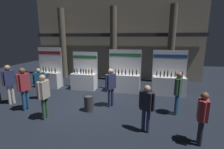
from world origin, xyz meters
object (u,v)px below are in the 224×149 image
object	(u,v)px
exhibitor_booth_1	(84,80)
exhibitor_booth_2	(124,81)
visitor_3	(147,105)
visitor_5	(24,85)
exhibitor_booth_0	(49,78)
visitor_8	(39,81)
visitor_6	(178,90)
visitor_7	(111,84)
visitor_1	(9,81)
visitor_4	(44,93)
visitor_2	(202,114)
trash_bin	(89,103)
exhibitor_booth_3	(169,84)

from	to	relation	value
exhibitor_booth_1	exhibitor_booth_2	world-z (taller)	exhibitor_booth_2
visitor_3	visitor_5	size ratio (longest dim) A/B	0.86
exhibitor_booth_0	exhibitor_booth_1	distance (m)	2.29
exhibitor_booth_0	visitor_8	distance (m)	2.17
exhibitor_booth_0	visitor_6	world-z (taller)	exhibitor_booth_0
visitor_5	exhibitor_booth_1	bearing A→B (deg)	-5.52
visitor_6	visitor_7	world-z (taller)	visitor_6
exhibitor_booth_2	visitor_1	bearing A→B (deg)	-149.31
visitor_3	visitor_4	bearing A→B (deg)	27.39
exhibitor_booth_0	visitor_2	world-z (taller)	exhibitor_booth_0
visitor_3	visitor_4	size ratio (longest dim) A/B	0.92
visitor_2	visitor_8	bearing A→B (deg)	81.39
visitor_2	exhibitor_booth_0	bearing A→B (deg)	70.37
trash_bin	visitor_5	world-z (taller)	visitor_5
visitor_1	visitor_8	world-z (taller)	visitor_1
trash_bin	visitor_8	world-z (taller)	visitor_8
exhibitor_booth_2	visitor_1	world-z (taller)	exhibitor_booth_2
visitor_6	exhibitor_booth_1	bearing A→B (deg)	86.21
exhibitor_booth_3	visitor_1	world-z (taller)	exhibitor_booth_3
exhibitor_booth_0	trash_bin	world-z (taller)	exhibitor_booth_0
exhibitor_booth_2	visitor_4	distance (m)	4.61
exhibitor_booth_1	visitor_1	world-z (taller)	exhibitor_booth_1
visitor_1	exhibitor_booth_1	bearing A→B (deg)	171.68
visitor_3	visitor_1	bearing A→B (deg)	19.06
exhibitor_booth_1	exhibitor_booth_2	distance (m)	2.40
visitor_7	visitor_8	distance (m)	3.64
exhibitor_booth_1	visitor_5	xyz separation A→B (m)	(-1.33, -3.31, 0.55)
exhibitor_booth_3	visitor_8	world-z (taller)	exhibitor_booth_3
exhibitor_booth_1	visitor_2	size ratio (longest dim) A/B	1.39
visitor_2	visitor_5	size ratio (longest dim) A/B	0.86
exhibitor_booth_1	visitor_1	bearing A→B (deg)	-130.97
visitor_2	exhibitor_booth_1	bearing A→B (deg)	60.47
exhibitor_booth_2	visitor_3	distance (m)	4.20
visitor_1	visitor_6	size ratio (longest dim) A/B	1.06
exhibitor_booth_1	visitor_7	size ratio (longest dim) A/B	1.27
exhibitor_booth_1	exhibitor_booth_3	distance (m)	4.82
visitor_7	visitor_4	bearing A→B (deg)	-16.02
trash_bin	exhibitor_booth_1	bearing A→B (deg)	115.00
visitor_3	visitor_5	world-z (taller)	visitor_5
exhibitor_booth_1	visitor_4	size ratio (longest dim) A/B	1.28
visitor_5	visitor_7	distance (m)	3.63
trash_bin	visitor_4	distance (m)	1.85
visitor_3	visitor_6	size ratio (longest dim) A/B	0.91
exhibitor_booth_3	visitor_1	size ratio (longest dim) A/B	1.29
visitor_1	trash_bin	bearing A→B (deg)	123.21
visitor_8	visitor_6	bearing A→B (deg)	-34.21
visitor_3	visitor_7	world-z (taller)	visitor_7
exhibitor_booth_1	visitor_7	bearing A→B (deg)	-45.69
exhibitor_booth_3	visitor_5	size ratio (longest dim) A/B	1.29
visitor_4	visitor_6	size ratio (longest dim) A/B	0.99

